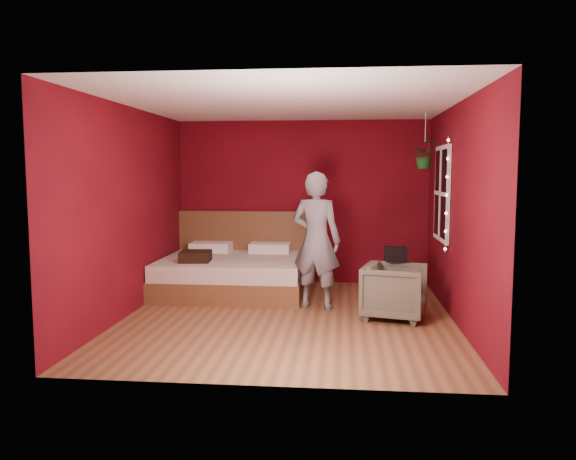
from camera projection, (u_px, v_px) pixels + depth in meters
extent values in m
plane|color=brown|center=(288.00, 317.00, 6.93)|extent=(4.50, 4.50, 0.00)
cube|color=maroon|center=(302.00, 202.00, 9.03)|extent=(4.00, 0.02, 2.60)
cube|color=maroon|center=(261.00, 232.00, 4.56)|extent=(4.00, 0.02, 2.60)
cube|color=maroon|center=(128.00, 211.00, 7.00)|extent=(0.02, 4.50, 2.60)
cube|color=maroon|center=(458.00, 213.00, 6.60)|extent=(0.02, 4.50, 2.60)
cube|color=white|center=(288.00, 102.00, 6.66)|extent=(4.00, 4.50, 0.02)
cube|color=white|center=(442.00, 193.00, 7.47)|extent=(0.04, 0.97, 1.27)
cube|color=black|center=(441.00, 193.00, 7.48)|extent=(0.02, 0.85, 1.15)
cube|color=white|center=(440.00, 193.00, 7.48)|extent=(0.03, 0.05, 1.15)
cube|color=white|center=(440.00, 193.00, 7.48)|extent=(0.03, 0.85, 0.05)
cylinder|color=silver|center=(447.00, 195.00, 6.96)|extent=(0.01, 0.01, 1.45)
sphere|color=#FFF2CC|center=(445.00, 249.00, 7.03)|extent=(0.04, 0.04, 0.04)
sphere|color=#FFF2CC|center=(446.00, 231.00, 7.00)|extent=(0.04, 0.04, 0.04)
sphere|color=#FFF2CC|center=(446.00, 213.00, 6.98)|extent=(0.04, 0.04, 0.04)
sphere|color=#FFF2CC|center=(447.00, 195.00, 6.96)|extent=(0.04, 0.04, 0.04)
sphere|color=#FFF2CC|center=(447.00, 177.00, 6.93)|extent=(0.04, 0.04, 0.04)
sphere|color=#FFF2CC|center=(448.00, 159.00, 6.91)|extent=(0.04, 0.04, 0.04)
sphere|color=#FFF2CC|center=(448.00, 140.00, 6.89)|extent=(0.04, 0.04, 0.04)
cube|color=brown|center=(233.00, 283.00, 8.31)|extent=(2.10, 1.78, 0.29)
cube|color=beige|center=(233.00, 265.00, 8.28)|extent=(2.05, 1.75, 0.23)
cube|color=brown|center=(243.00, 247.00, 9.10)|extent=(2.10, 0.08, 1.15)
cube|color=white|center=(211.00, 247.00, 8.90)|extent=(0.63, 0.40, 0.15)
cube|color=white|center=(270.00, 248.00, 8.81)|extent=(0.63, 0.40, 0.15)
imported|color=slate|center=(316.00, 241.00, 7.30)|extent=(0.76, 0.61, 1.79)
imported|color=#595846|center=(395.00, 291.00, 6.83)|extent=(0.89, 0.87, 0.67)
cube|color=black|center=(396.00, 254.00, 7.00)|extent=(0.29, 0.18, 0.19)
cube|color=black|center=(195.00, 256.00, 7.92)|extent=(0.45, 0.45, 0.15)
cylinder|color=silver|center=(425.00, 127.00, 7.66)|extent=(0.01, 0.01, 0.41)
imported|color=#1A5B1D|center=(425.00, 156.00, 7.70)|extent=(0.35, 0.31, 0.37)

